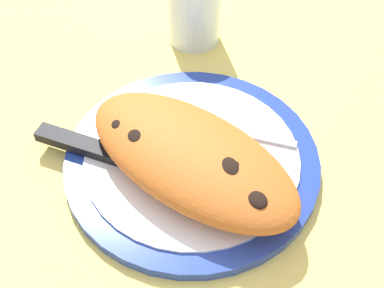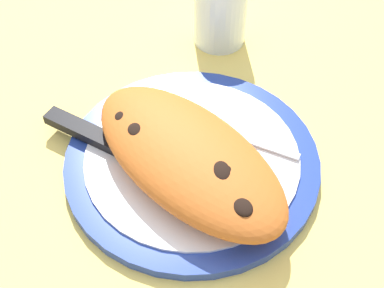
{
  "view_description": "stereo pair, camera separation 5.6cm",
  "coord_description": "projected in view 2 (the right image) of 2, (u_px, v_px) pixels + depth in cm",
  "views": [
    {
      "loc": [
        -17.05,
        32.35,
        46.49
      ],
      "look_at": [
        0.0,
        0.0,
        3.6
      ],
      "focal_mm": 49.1,
      "sensor_mm": 36.0,
      "label": 1
    },
    {
      "loc": [
        -21.81,
        29.34,
        46.49
      ],
      "look_at": [
        0.0,
        0.0,
        3.6
      ],
      "focal_mm": 49.1,
      "sensor_mm": 36.0,
      "label": 2
    }
  ],
  "objects": [
    {
      "name": "calzone",
      "position": [
        188.0,
        157.0,
        0.55
      ],
      "size": [
        27.39,
        16.95,
        5.05
      ],
      "color": "#C16023",
      "rests_on": "plate"
    },
    {
      "name": "water_glass",
      "position": [
        220.0,
        14.0,
        0.7
      ],
      "size": [
        7.04,
        7.04,
        10.03
      ],
      "color": "silver",
      "rests_on": "ground_plane"
    },
    {
      "name": "plate",
      "position": [
        192.0,
        160.0,
        0.59
      ],
      "size": [
        28.35,
        28.35,
        1.6
      ],
      "color": "#233D99",
      "rests_on": "ground_plane"
    },
    {
      "name": "knife",
      "position": [
        105.0,
        141.0,
        0.59
      ],
      "size": [
        23.01,
        4.41,
        1.2
      ],
      "color": "silver",
      "rests_on": "plate"
    },
    {
      "name": "ground_plane",
      "position": [
        192.0,
        173.0,
        0.6
      ],
      "size": [
        150.0,
        150.0,
        3.0
      ],
      "primitive_type": "cube",
      "color": "#EACC60"
    },
    {
      "name": "fork",
      "position": [
        221.0,
        131.0,
        0.6
      ],
      "size": [
        15.58,
        4.7,
        0.4
      ],
      "color": "silver",
      "rests_on": "plate"
    }
  ]
}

